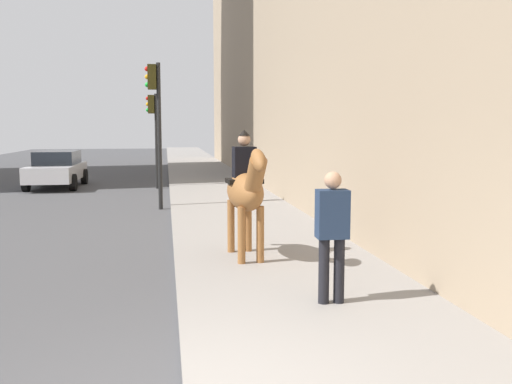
% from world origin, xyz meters
% --- Properties ---
extents(mounted_horse_near, '(2.15, 0.68, 2.21)m').
position_xyz_m(mounted_horse_near, '(5.13, -1.23, 1.32)').
color(mounted_horse_near, brown).
rests_on(mounted_horse_near, sidewalk_slab).
extents(pedestrian_greeting, '(0.27, 0.41, 1.70)m').
position_xyz_m(pedestrian_greeting, '(2.47, -1.96, 1.10)').
color(pedestrian_greeting, black).
rests_on(pedestrian_greeting, sidewalk_slab).
extents(car_mid_lane, '(4.28, 1.96, 1.44)m').
position_xyz_m(car_mid_lane, '(18.83, 4.38, 0.75)').
color(car_mid_lane, silver).
rests_on(car_mid_lane, ground).
extents(traffic_light_near_curb, '(0.20, 0.44, 4.19)m').
position_xyz_m(traffic_light_near_curb, '(12.09, 0.37, 2.79)').
color(traffic_light_near_curb, black).
rests_on(traffic_light_near_curb, ground).
extents(traffic_light_far_curb, '(0.20, 0.44, 3.65)m').
position_xyz_m(traffic_light_far_curb, '(17.76, 0.55, 2.46)').
color(traffic_light_far_curb, black).
rests_on(traffic_light_far_curb, ground).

